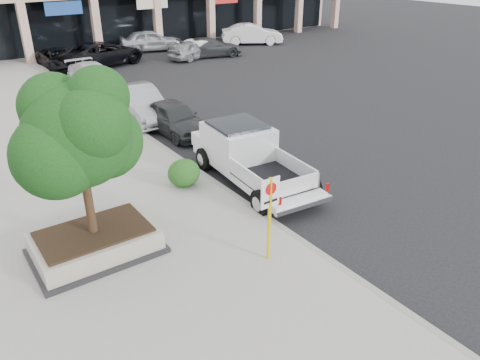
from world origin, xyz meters
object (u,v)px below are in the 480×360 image
lot_car_e (151,40)px  lot_car_c (210,47)px  planter (95,242)px  curb_car_d (60,59)px  planter_tree (82,133)px  curb_car_c (93,76)px  lot_car_f (252,34)px  curb_car_b (139,103)px  lot_car_b (202,48)px  pickup_truck (254,158)px  lot_car_a (193,49)px  lot_car_d (102,54)px  curb_car_a (175,118)px  no_parking_sign (270,208)px

lot_car_e → lot_car_c: bearing=-135.3°
planter → curb_car_d: (5.70, 22.67, 0.19)m
planter_tree → curb_car_c: bearing=70.9°
curb_car_c → lot_car_f: 17.05m
curb_car_b → lot_car_b: bearing=48.7°
lot_car_b → lot_car_e: bearing=28.2°
curb_car_d → lot_car_e: 7.99m
pickup_truck → lot_car_a: (8.67, 19.10, -0.24)m
planter → pickup_truck: 6.11m
curb_car_d → lot_car_d: size_ratio=0.80×
curb_car_b → lot_car_b: curb_car_b is taller
lot_car_a → curb_car_a: bearing=130.8°
planter_tree → lot_car_c: planter_tree is taller
planter_tree → lot_car_f: size_ratio=0.79×
lot_car_d → lot_car_f: 13.45m
pickup_truck → lot_car_d: 20.74m
pickup_truck → lot_car_c: (10.12, 19.03, -0.23)m
curb_car_b → lot_car_d: lot_car_d is taller
pickup_truck → lot_car_d: bearing=88.4°
curb_car_a → lot_car_c: 16.46m
lot_car_d → curb_car_c: bearing=136.4°
curb_car_d → lot_car_f: (16.06, -0.13, 0.17)m
planter → lot_car_f: (21.76, 22.54, 0.36)m
curb_car_d → lot_car_c: size_ratio=1.00×
planter → lot_car_e: (13.40, 24.78, 0.35)m
lot_car_a → lot_car_f: lot_car_f is taller
lot_car_e → lot_car_d: bearing=135.0°
curb_car_a → lot_car_c: (9.99, 13.08, -0.00)m
curb_car_d → lot_car_e: (7.71, 2.11, 0.16)m
lot_car_e → curb_car_b: bearing=166.9°
pickup_truck → curb_car_d: size_ratio=1.23×
curb_car_a → lot_car_e: size_ratio=0.85×
curb_car_b → lot_car_e: 17.01m
curb_car_c → lot_car_a: curb_car_c is taller
lot_car_b → lot_car_a: bearing=99.6°
no_parking_sign → curb_car_c: (2.29, 19.28, -0.94)m
lot_car_a → lot_car_c: size_ratio=0.84×
planter → lot_car_d: (8.33, 21.76, 0.36)m
pickup_truck → curb_car_d: (-0.28, 21.51, -0.26)m
no_parking_sign → curb_car_c: bearing=83.2°
lot_car_f → no_parking_sign: bearing=173.4°
planter → pickup_truck: (5.98, 1.16, 0.46)m
planter → curb_car_c: curb_car_c is taller
no_parking_sign → curb_car_a: 10.26m
curb_car_a → curb_car_c: 9.40m
curb_car_c → lot_car_c: lot_car_c is taller
no_parking_sign → lot_car_e: (9.89, 27.55, -0.81)m
pickup_truck → curb_car_d: bearing=95.7°
lot_car_b → curb_car_a: bearing=147.9°
curb_car_b → planter_tree: bearing=-118.4°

